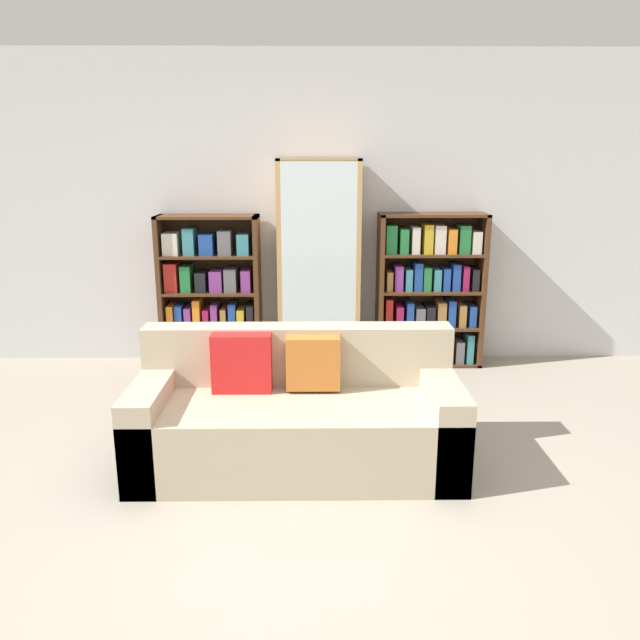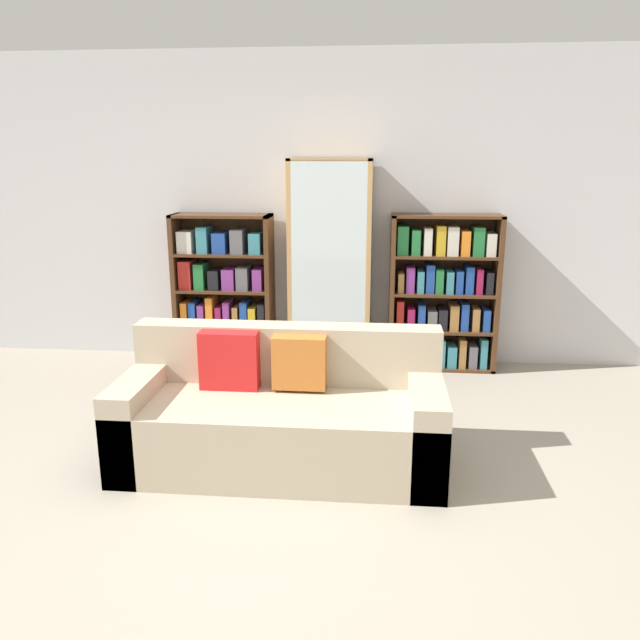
{
  "view_description": "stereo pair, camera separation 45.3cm",
  "coord_description": "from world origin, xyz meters",
  "px_view_note": "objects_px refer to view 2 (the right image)",
  "views": [
    {
      "loc": [
        0.12,
        -2.77,
        1.81
      ],
      "look_at": [
        0.16,
        1.62,
        0.66
      ],
      "focal_mm": 35.0,
      "sensor_mm": 36.0,
      "label": 1
    },
    {
      "loc": [
        0.57,
        -2.75,
        1.81
      ],
      "look_at": [
        0.16,
        1.62,
        0.66
      ],
      "focal_mm": 35.0,
      "sensor_mm": 36.0,
      "label": 2
    }
  ],
  "objects_px": {
    "display_cabinet": "(330,266)",
    "wine_bottle": "(377,365)",
    "bookshelf_right": "(443,295)",
    "couch": "(281,417)",
    "bookshelf_left": "(223,293)"
  },
  "relations": [
    {
      "from": "display_cabinet",
      "to": "wine_bottle",
      "type": "distance_m",
      "value": 0.96
    },
    {
      "from": "display_cabinet",
      "to": "bookshelf_right",
      "type": "bearing_deg",
      "value": 0.94
    },
    {
      "from": "bookshelf_right",
      "to": "wine_bottle",
      "type": "relative_size",
      "value": 4.01
    },
    {
      "from": "couch",
      "to": "display_cabinet",
      "type": "relative_size",
      "value": 1.06
    },
    {
      "from": "wine_bottle",
      "to": "bookshelf_right",
      "type": "bearing_deg",
      "value": 38.03
    },
    {
      "from": "display_cabinet",
      "to": "bookshelf_right",
      "type": "relative_size",
      "value": 1.34
    },
    {
      "from": "couch",
      "to": "bookshelf_right",
      "type": "bearing_deg",
      "value": 59.23
    },
    {
      "from": "couch",
      "to": "bookshelf_left",
      "type": "bearing_deg",
      "value": 113.15
    },
    {
      "from": "couch",
      "to": "display_cabinet",
      "type": "height_order",
      "value": "display_cabinet"
    },
    {
      "from": "couch",
      "to": "bookshelf_left",
      "type": "height_order",
      "value": "bookshelf_left"
    },
    {
      "from": "display_cabinet",
      "to": "wine_bottle",
      "type": "bearing_deg",
      "value": -44.07
    },
    {
      "from": "couch",
      "to": "wine_bottle",
      "type": "height_order",
      "value": "couch"
    },
    {
      "from": "couch",
      "to": "bookshelf_right",
      "type": "xyz_separation_m",
      "value": [
        1.13,
        1.9,
        0.36
      ]
    },
    {
      "from": "display_cabinet",
      "to": "wine_bottle",
      "type": "height_order",
      "value": "display_cabinet"
    },
    {
      "from": "bookshelf_left",
      "to": "wine_bottle",
      "type": "xyz_separation_m",
      "value": [
        1.39,
        -0.43,
        -0.49
      ]
    }
  ]
}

